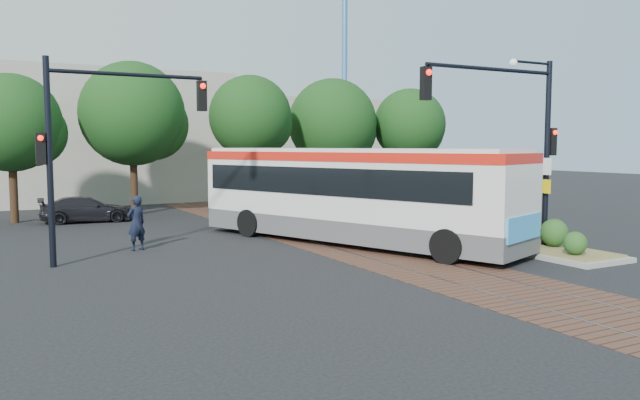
{
  "coord_description": "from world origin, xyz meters",
  "views": [
    {
      "loc": [
        -11.17,
        -15.25,
        3.49
      ],
      "look_at": [
        -0.89,
        3.75,
        1.6
      ],
      "focal_mm": 35.0,
      "sensor_mm": 36.0,
      "label": 1
    }
  ],
  "objects": [
    {
      "name": "parked_car",
      "position": [
        -7.11,
        14.73,
        0.59
      ],
      "size": [
        4.16,
        1.95,
        1.17
      ],
      "primitive_type": "imported",
      "rotation": [
        0.0,
        0.0,
        1.49
      ],
      "color": "black",
      "rests_on": "ground"
    },
    {
      "name": "warehouses",
      "position": [
        -0.53,
        28.75,
        3.81
      ],
      "size": [
        40.0,
        13.0,
        8.0
      ],
      "color": "#ADA899",
      "rests_on": "ground"
    },
    {
      "name": "trackbed",
      "position": [
        0.0,
        4.0,
        0.01
      ],
      "size": [
        3.6,
        40.0,
        0.02
      ],
      "color": "#512E25",
      "rests_on": "ground"
    },
    {
      "name": "signal_pole_left",
      "position": [
        -8.37,
        4.0,
        3.86
      ],
      "size": [
        4.99,
        0.34,
        6.0
      ],
      "color": "black",
      "rests_on": "ground"
    },
    {
      "name": "traffic_island",
      "position": [
        4.82,
        -0.9,
        0.33
      ],
      "size": [
        2.2,
        5.2,
        1.13
      ],
      "color": "gray",
      "rests_on": "ground"
    },
    {
      "name": "ground",
      "position": [
        0.0,
        0.0,
        0.0
      ],
      "size": [
        120.0,
        120.0,
        0.0
      ],
      "primitive_type": "plane",
      "color": "black",
      "rests_on": "ground"
    },
    {
      "name": "signal_pole_main",
      "position": [
        3.86,
        -0.81,
        4.16
      ],
      "size": [
        5.49,
        0.46,
        6.0
      ],
      "color": "black",
      "rests_on": "ground"
    },
    {
      "name": "crane",
      "position": [
        18.0,
        34.0,
        10.88
      ],
      "size": [
        8.0,
        0.5,
        18.0
      ],
      "color": "#3F72B2",
      "rests_on": "ground"
    },
    {
      "name": "tree_row",
      "position": [
        1.21,
        16.42,
        4.85
      ],
      "size": [
        26.4,
        5.6,
        7.67
      ],
      "color": "#382314",
      "rests_on": "ground"
    },
    {
      "name": "officer",
      "position": [
        -6.75,
        5.77,
        0.92
      ],
      "size": [
        0.79,
        0.66,
        1.83
      ],
      "primitive_type": "imported",
      "rotation": [
        0.0,
        0.0,
        3.53
      ],
      "color": "black",
      "rests_on": "ground"
    },
    {
      "name": "city_bus",
      "position": [
        0.31,
        3.68,
        1.89
      ],
      "size": [
        7.04,
        12.77,
        3.39
      ],
      "rotation": [
        0.0,
        0.0,
        0.37
      ],
      "color": "#4C4C4F",
      "rests_on": "ground"
    }
  ]
}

